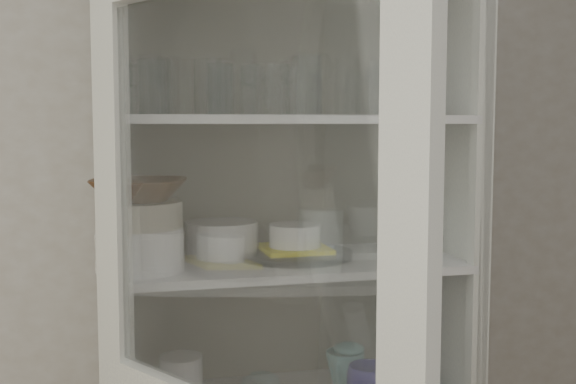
{
  "coord_description": "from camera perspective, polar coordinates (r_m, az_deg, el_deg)",
  "views": [
    {
      "loc": [
        -0.28,
        -0.67,
        1.64
      ],
      "look_at": [
        0.2,
        1.27,
        1.45
      ],
      "focal_mm": 45.0,
      "sensor_mm": 36.0,
      "label": 1
    }
  ],
  "objects": [
    {
      "name": "wall_back",
      "position": [
        2.21,
        -6.46,
        -3.44
      ],
      "size": [
        3.6,
        0.02,
        2.6
      ],
      "primitive_type": "cube",
      "color": "#9E9689",
      "rests_on": "ground"
    },
    {
      "name": "pantry_cabinet",
      "position": [
        2.18,
        -0.41,
        -13.31
      ],
      "size": [
        1.0,
        0.45,
        2.1
      ],
      "color": "#B6B6B3",
      "rests_on": "floor"
    },
    {
      "name": "tumbler_0",
      "position": [
        1.81,
        -10.74,
        8.13
      ],
      "size": [
        0.08,
        0.08,
        0.13
      ],
      "primitive_type": "cylinder",
      "rotation": [
        0.0,
        0.0,
        0.25
      ],
      "color": "silver",
      "rests_on": "shelf_glass"
    },
    {
      "name": "tumbler_1",
      "position": [
        1.84,
        -10.3,
        8.21
      ],
      "size": [
        0.09,
        0.09,
        0.14
      ],
      "primitive_type": "cylinder",
      "rotation": [
        0.0,
        0.0,
        -0.29
      ],
      "color": "silver",
      "rests_on": "shelf_glass"
    },
    {
      "name": "tumbler_2",
      "position": [
        1.85,
        -5.32,
        8.08
      ],
      "size": [
        0.07,
        0.07,
        0.13
      ],
      "primitive_type": "cylinder",
      "rotation": [
        0.0,
        0.0,
        0.06
      ],
      "color": "silver",
      "rests_on": "shelf_glass"
    },
    {
      "name": "tumbler_3",
      "position": [
        1.85,
        -0.84,
        8.1
      ],
      "size": [
        0.09,
        0.09,
        0.13
      ],
      "primitive_type": "cylinder",
      "rotation": [
        0.0,
        0.0,
        -0.43
      ],
      "color": "silver",
      "rests_on": "shelf_glass"
    },
    {
      "name": "tumbler_4",
      "position": [
        1.85,
        1.52,
        8.39
      ],
      "size": [
        0.09,
        0.09,
        0.15
      ],
      "primitive_type": "cylinder",
      "rotation": [
        0.0,
        0.0,
        0.32
      ],
      "color": "silver",
      "rests_on": "shelf_glass"
    },
    {
      "name": "tumbler_5",
      "position": [
        1.96,
        10.42,
        7.89
      ],
      "size": [
        0.07,
        0.07,
        0.13
      ],
      "primitive_type": "cylinder",
      "rotation": [
        0.0,
        0.0,
        0.1
      ],
      "color": "silver",
      "rests_on": "shelf_glass"
    },
    {
      "name": "tumbler_6",
      "position": [
        1.97,
        7.48,
        8.11
      ],
      "size": [
        0.08,
        0.08,
        0.15
      ],
      "primitive_type": "cylinder",
      "rotation": [
        0.0,
        0.0,
        0.07
      ],
      "color": "silver",
      "rests_on": "shelf_glass"
    },
    {
      "name": "tumbler_7",
      "position": [
        1.95,
        -11.92,
        8.02
      ],
      "size": [
        0.08,
        0.08,
        0.14
      ],
      "primitive_type": "cylinder",
      "rotation": [
        0.0,
        0.0,
        0.17
      ],
      "color": "silver",
      "rests_on": "shelf_glass"
    },
    {
      "name": "tumbler_8",
      "position": [
        1.95,
        -6.34,
        8.23
      ],
      "size": [
        0.09,
        0.09,
        0.15
      ],
      "primitive_type": "cylinder",
      "rotation": [
        0.0,
        0.0,
        -0.28
      ],
      "color": "silver",
      "rests_on": "shelf_glass"
    },
    {
      "name": "tumbler_9",
      "position": [
        1.97,
        -5.23,
        7.96
      ],
      "size": [
        0.09,
        0.09,
        0.13
      ],
      "primitive_type": "cylinder",
      "rotation": [
        0.0,
        0.0,
        -0.42
      ],
      "color": "silver",
      "rests_on": "shelf_glass"
    },
    {
      "name": "tumbler_10",
      "position": [
        1.99,
        -2.78,
        8.02
      ],
      "size": [
        0.08,
        0.08,
        0.14
      ],
      "primitive_type": "cylinder",
      "rotation": [
        0.0,
        0.0,
        -0.15
      ],
      "color": "silver",
      "rests_on": "shelf_glass"
    },
    {
      "name": "tumbler_11",
      "position": [
        1.99,
        0.24,
        8.03
      ],
      "size": [
        0.07,
        0.07,
        0.14
      ],
      "primitive_type": "cylinder",
      "rotation": [
        0.0,
        0.0,
        0.09
      ],
      "color": "silver",
      "rests_on": "shelf_glass"
    },
    {
      "name": "goblet_0",
      "position": [
        2.02,
        -12.0,
        8.07
      ],
      "size": [
        0.07,
        0.07,
        0.15
      ],
      "primitive_type": null,
      "color": "silver",
      "rests_on": "shelf_glass"
    },
    {
      "name": "goblet_1",
      "position": [
        2.11,
        -2.7,
        8.28
      ],
      "size": [
        0.07,
        0.07,
        0.17
      ],
      "primitive_type": null,
      "color": "silver",
      "rests_on": "shelf_glass"
    },
    {
      "name": "goblet_2",
      "position": [
        2.18,
        7.07,
        8.1
      ],
      "size": [
        0.07,
        0.07,
        0.16
      ],
      "primitive_type": null,
      "color": "silver",
      "rests_on": "shelf_glass"
    },
    {
      "name": "goblet_3",
      "position": [
        2.25,
        9.49,
        8.19
      ],
      "size": [
        0.08,
        0.08,
        0.18
      ],
      "primitive_type": null,
      "color": "silver",
      "rests_on": "shelf_glass"
    },
    {
      "name": "plate_stack_front",
      "position": [
        1.9,
        -11.6,
        -4.44
      ],
      "size": [
        0.22,
        0.22,
        0.11
      ],
      "primitive_type": "cylinder",
      "color": "white",
      "rests_on": "shelf_plates"
    },
    {
      "name": "plate_stack_back",
      "position": [
        2.09,
        -5.25,
        -3.66
      ],
      "size": [
        0.21,
        0.21,
        0.1
      ],
      "primitive_type": "cylinder",
      "color": "white",
      "rests_on": "shelf_plates"
    },
    {
      "name": "cream_bowl",
      "position": [
        1.89,
        -11.65,
        -1.76
      ],
      "size": [
        0.29,
        0.29,
        0.07
      ],
      "primitive_type": "cylinder",
      "rotation": [
        0.0,
        0.0,
        0.42
      ],
      "color": "beige",
      "rests_on": "plate_stack_front"
    },
    {
      "name": "terracotta_bowl",
      "position": [
        1.88,
        -11.68,
        0.16
      ],
      "size": [
        0.3,
        0.3,
        0.06
      ],
      "primitive_type": "imported",
      "rotation": [
        0.0,
        0.0,
        -0.25
      ],
      "color": "#462814",
      "rests_on": "cream_bowl"
    },
    {
      "name": "glass_platter",
      "position": [
        2.05,
        0.56,
        -4.94
      ],
      "size": [
        0.4,
        0.4,
        0.02
      ],
      "primitive_type": "cylinder",
      "rotation": [
        0.0,
        0.0,
        -0.27
      ],
      "color": "silver",
      "rests_on": "shelf_plates"
    },
    {
      "name": "yellow_trivet",
      "position": [
        2.05,
        0.56,
        -4.5
      ],
      "size": [
        0.19,
        0.19,
        0.01
      ],
      "primitive_type": "cube",
      "rotation": [
        0.0,
        0.0,
        0.01
      ],
      "color": "yellow",
      "rests_on": "glass_platter"
    },
    {
      "name": "white_ramekin",
      "position": [
        2.04,
        0.56,
        -3.45
      ],
      "size": [
        0.16,
        0.16,
        0.06
      ],
      "primitive_type": "cylinder",
      "rotation": [
        0.0,
        0.0,
        0.11
      ],
      "color": "white",
      "rests_on": "yellow_trivet"
    },
    {
      "name": "grey_bowl_stack",
      "position": [
        2.14,
        8.98,
        -2.66
      ],
      "size": [
        0.12,
        0.12,
        0.16
      ],
      "primitive_type": "cylinder",
      "color": "silver",
      "rests_on": "shelf_plates"
    },
    {
      "name": "mug_blue",
      "position": [
        2.11,
        6.48,
        -14.76
      ],
      "size": [
        0.15,
        0.15,
        0.1
      ],
      "primitive_type": "imported",
      "rotation": [
        0.0,
        0.0,
        -0.19
      ],
      "color": "navy",
      "rests_on": "shelf_mugs"
    },
    {
      "name": "mug_teal",
      "position": [
        2.21,
        4.52,
        -13.73
      ],
      "size": [
        0.13,
        0.13,
        0.11
      ],
      "primitive_type": "imported",
      "rotation": [
        0.0,
        0.0,
        -0.1
      ],
      "color": "teal",
      "rests_on": "shelf_mugs"
    },
    {
      "name": "teal_jar",
      "position": [
        2.22,
        4.84,
        -13.6
      ],
      "size": [
        0.09,
        0.09,
        0.11
      ],
      "color": "teal",
      "rests_on": "shelf_mugs"
    },
    {
      "name": "white_canister",
      "position": [
        2.08,
        -8.43,
        -14.56
      ],
      "size": [
        0.14,
        0.14,
        0.14
      ],
      "primitive_type": "cylinder",
      "rotation": [
        0.0,
        0.0,
        -0.22
      ],
      "color": "white",
      "rests_on": "shelf_mugs"
    }
  ]
}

